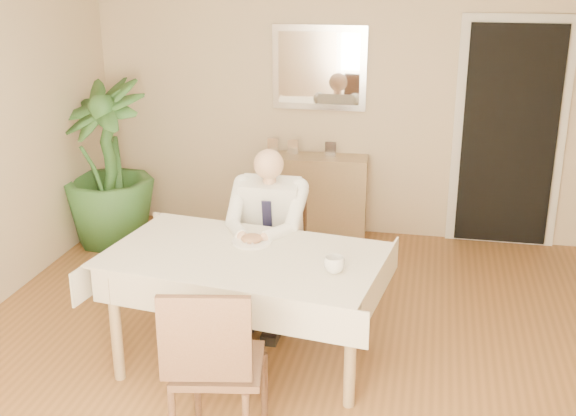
% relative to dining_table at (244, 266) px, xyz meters
% --- Properties ---
extents(room, '(5.00, 5.02, 2.60)m').
position_rel_dining_table_xyz_m(room, '(0.21, -0.00, 0.63)').
color(room, brown).
rests_on(room, ground).
extents(window, '(1.34, 0.04, 1.44)m').
position_rel_dining_table_xyz_m(window, '(0.21, -2.47, 0.78)').
color(window, silver).
rests_on(window, room).
extents(doorway, '(0.96, 0.07, 2.10)m').
position_rel_dining_table_xyz_m(doorway, '(1.76, 2.46, 0.33)').
color(doorway, silver).
rests_on(doorway, ground).
extents(mirror, '(0.86, 0.04, 0.76)m').
position_rel_dining_table_xyz_m(mirror, '(0.06, 2.47, 0.88)').
color(mirror, silver).
rests_on(mirror, room).
extents(dining_table, '(1.85, 1.25, 0.75)m').
position_rel_dining_table_xyz_m(dining_table, '(0.00, 0.00, 0.00)').
color(dining_table, '#90774D').
rests_on(dining_table, ground).
extents(chair_far, '(0.45, 0.45, 0.91)m').
position_rel_dining_table_xyz_m(chair_far, '(0.00, 0.88, -0.15)').
color(chair_far, '#3C281B').
rests_on(chair_far, ground).
extents(chair_near, '(0.53, 0.53, 0.97)m').
position_rel_dining_table_xyz_m(chair_near, '(0.08, -0.92, -0.12)').
color(chair_near, '#3C281B').
rests_on(chair_near, ground).
extents(seated_man, '(0.48, 0.72, 1.24)m').
position_rel_dining_table_xyz_m(seated_man, '(0.00, 0.59, 0.02)').
color(seated_man, white).
rests_on(seated_man, ground).
extents(plate, '(0.26, 0.26, 0.02)m').
position_rel_dining_table_xyz_m(plate, '(0.00, 0.19, 0.09)').
color(plate, white).
rests_on(plate, dining_table).
extents(food, '(0.14, 0.14, 0.06)m').
position_rel_dining_table_xyz_m(food, '(0.00, 0.19, 0.11)').
color(food, brown).
rests_on(food, dining_table).
extents(knife, '(0.01, 0.13, 0.01)m').
position_rel_dining_table_xyz_m(knife, '(0.04, 0.13, 0.11)').
color(knife, silver).
rests_on(knife, dining_table).
extents(fork, '(0.01, 0.13, 0.01)m').
position_rel_dining_table_xyz_m(fork, '(-0.04, 0.13, 0.11)').
color(fork, silver).
rests_on(fork, dining_table).
extents(coffee_mug, '(0.15, 0.15, 0.10)m').
position_rel_dining_table_xyz_m(coffee_mug, '(0.59, -0.16, 0.13)').
color(coffee_mug, white).
rests_on(coffee_mug, dining_table).
extents(sideboard, '(0.98, 0.39, 0.77)m').
position_rel_dining_table_xyz_m(sideboard, '(0.06, 2.32, -0.29)').
color(sideboard, '#90774D').
rests_on(sideboard, ground).
extents(photo_frame_left, '(0.10, 0.02, 0.14)m').
position_rel_dining_table_xyz_m(photo_frame_left, '(-0.35, 2.37, 0.17)').
color(photo_frame_left, silver).
rests_on(photo_frame_left, sideboard).
extents(photo_frame_center, '(0.10, 0.02, 0.14)m').
position_rel_dining_table_xyz_m(photo_frame_center, '(-0.16, 2.36, 0.17)').
color(photo_frame_center, silver).
rests_on(photo_frame_center, sideboard).
extents(photo_frame_right, '(0.10, 0.02, 0.14)m').
position_rel_dining_table_xyz_m(photo_frame_right, '(0.20, 2.34, 0.17)').
color(photo_frame_right, silver).
rests_on(photo_frame_right, sideboard).
extents(potted_palm, '(1.09, 1.09, 1.49)m').
position_rel_dining_table_xyz_m(potted_palm, '(-1.74, 1.76, 0.08)').
color(potted_palm, '#274F21').
rests_on(potted_palm, ground).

